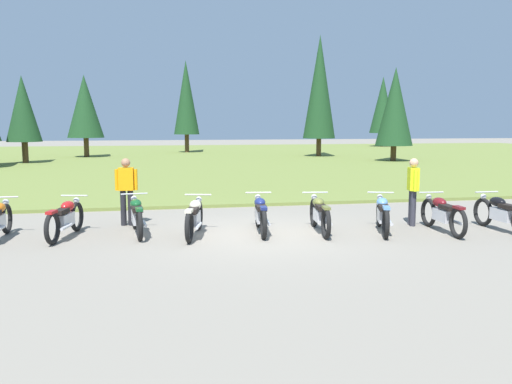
{
  "coord_description": "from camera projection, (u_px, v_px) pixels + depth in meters",
  "views": [
    {
      "loc": [
        -2.34,
        -11.61,
        2.52
      ],
      "look_at": [
        0.0,
        0.6,
        0.9
      ],
      "focal_mm": 37.09,
      "sensor_mm": 36.0,
      "label": 1
    }
  ],
  "objects": [
    {
      "name": "forest_treeline",
      "position": [
        122.0,
        98.0,
        36.97
      ],
      "size": [
        45.05,
        24.27,
        8.9
      ],
      "color": "#47331E",
      "rests_on": "ground"
    },
    {
      "name": "grass_moorland",
      "position": [
        188.0,
        159.0,
        37.37
      ],
      "size": [
        80.0,
        44.0,
        0.1
      ],
      "primitive_type": "cube",
      "color": "olive",
      "rests_on": "ground"
    },
    {
      "name": "ground_plane",
      "position": [
        261.0,
        234.0,
        12.07
      ],
      "size": [
        140.0,
        140.0,
        0.0
      ],
      "primitive_type": "plane",
      "color": "gray"
    },
    {
      "name": "rider_in_hivis_vest",
      "position": [
        413.0,
        188.0,
        13.01
      ],
      "size": [
        0.3,
        0.54,
        1.67
      ],
      "color": "#2D2D38",
      "rests_on": "ground"
    },
    {
      "name": "motorcycle_cream",
      "position": [
        194.0,
        217.0,
        11.84
      ],
      "size": [
        0.73,
        2.07,
        0.88
      ],
      "color": "black",
      "rests_on": "ground"
    },
    {
      "name": "motorcycle_british_green",
      "position": [
        137.0,
        215.0,
        12.02
      ],
      "size": [
        0.62,
        2.1,
        0.88
      ],
      "color": "black",
      "rests_on": "ground"
    },
    {
      "name": "motorcycle_sky_blue",
      "position": [
        383.0,
        214.0,
        12.25
      ],
      "size": [
        0.87,
        2.02,
        0.88
      ],
      "color": "black",
      "rests_on": "ground"
    },
    {
      "name": "motorcycle_red",
      "position": [
        65.0,
        218.0,
        11.69
      ],
      "size": [
        0.71,
        2.07,
        0.88
      ],
      "color": "black",
      "rests_on": "ground"
    },
    {
      "name": "rider_with_back_turned",
      "position": [
        126.0,
        187.0,
        13.02
      ],
      "size": [
        0.55,
        0.25,
        1.67
      ],
      "color": "black",
      "rests_on": "ground"
    },
    {
      "name": "motorcycle_olive",
      "position": [
        320.0,
        214.0,
        12.24
      ],
      "size": [
        0.62,
        2.1,
        0.88
      ],
      "color": "black",
      "rests_on": "ground"
    },
    {
      "name": "motorcycle_black",
      "position": [
        502.0,
        213.0,
        12.34
      ],
      "size": [
        0.62,
        2.1,
        0.88
      ],
      "color": "black",
      "rests_on": "ground"
    },
    {
      "name": "motorcycle_maroon",
      "position": [
        442.0,
        214.0,
        12.27
      ],
      "size": [
        0.62,
        2.1,
        0.88
      ],
      "color": "black",
      "rests_on": "ground"
    },
    {
      "name": "motorcycle_navy",
      "position": [
        261.0,
        214.0,
        12.22
      ],
      "size": [
        0.62,
        2.1,
        0.88
      ],
      "color": "black",
      "rests_on": "ground"
    }
  ]
}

